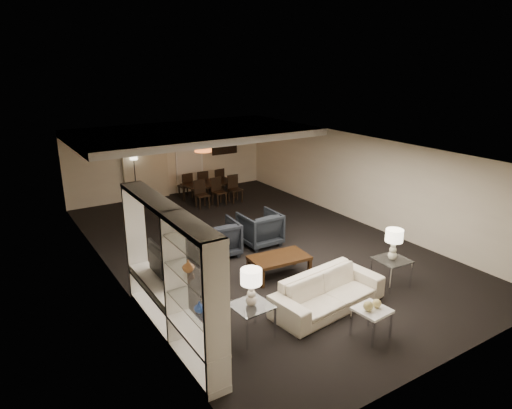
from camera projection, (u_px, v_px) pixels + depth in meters
The scene contains 35 objects.
floor at pixel (256, 246), 11.52m from camera, with size 11.00×11.00×0.00m, color black.
ceiling at pixel (256, 148), 10.76m from camera, with size 7.00×11.00×0.02m, color silver.
wall_back at pixel (170, 159), 15.56m from camera, with size 7.00×0.02×2.50m, color beige.
wall_front at pixel (455, 291), 6.71m from camera, with size 7.00×0.02×2.50m, color beige.
wall_left at pixel (112, 225), 9.35m from camera, with size 0.02×11.00×2.50m, color beige.
wall_right at pixel (360, 179), 12.92m from camera, with size 0.02×11.00×2.50m, color beige.
ceiling_soffit at pixel (193, 133), 13.60m from camera, with size 7.00×4.00×0.20m, color silver.
curtains at pixel (145, 164), 15.05m from camera, with size 1.50×0.12×2.40m, color beige.
door at pixel (189, 162), 15.96m from camera, with size 0.90×0.05×2.10m, color silver.
painting at pixel (224, 144), 16.51m from camera, with size 0.95×0.04×0.65m, color #142D38.
media_unit at pixel (169, 275), 7.38m from camera, with size 0.38×3.40×2.35m, color white, non-canonical shape.
pendant_light at pixel (203, 148), 13.90m from camera, with size 0.52×0.52×0.24m, color #D8591E.
sofa at pixel (328, 292), 8.56m from camera, with size 2.30×0.90×0.67m, color beige.
coffee_table at pixel (279, 266), 9.88m from camera, with size 1.26×0.74×0.45m, color black, non-canonical shape.
armchair_left at pixel (218, 238), 10.88m from camera, with size 0.91×0.94×0.85m, color black.
armchair_right at pixel (260, 229), 11.49m from camera, with size 0.91×0.94×0.85m, color black.
side_table_left at pixel (251, 320), 7.71m from camera, with size 0.63×0.63×0.59m, color white, non-canonical shape.
side_table_right at pixel (391, 272), 9.44m from camera, with size 0.63×0.63×0.59m, color silver, non-canonical shape.
table_lamp_left at pixel (251, 288), 7.52m from camera, with size 0.36×0.36×0.65m, color beige, non-canonical shape.
table_lamp_right at pixel (393, 245), 9.25m from camera, with size 0.36×0.36×0.65m, color beige, non-canonical shape.
marble_table at pixel (371, 323), 7.70m from camera, with size 0.53×0.53×0.53m, color white, non-canonical shape.
gold_gourd_a at pixel (368, 306), 7.54m from camera, with size 0.17×0.17×0.17m, color tan.
gold_gourd_b at pixel (377, 303), 7.65m from camera, with size 0.15×0.15×0.15m, color #E2CA77.
television at pixel (155, 264), 8.05m from camera, with size 0.14×1.05×0.61m, color black.
vase_blue at pixel (199, 307), 6.49m from camera, with size 0.16×0.16×0.17m, color #2647A5.
vase_amber at pixel (188, 266), 6.60m from camera, with size 0.18×0.18×0.19m, color #B5703C.
floor_speaker at pixel (184, 253), 9.61m from camera, with size 0.13×0.13×1.21m, color black.
dining_table at pixel (210, 191), 15.19m from camera, with size 1.68×0.94×0.59m, color black.
chair_nl at pixel (202, 195), 14.32m from camera, with size 0.41×0.41×0.88m, color black, non-canonical shape.
chair_nm at pixel (219, 192), 14.63m from camera, with size 0.41×0.41×0.88m, color black, non-canonical shape.
chair_nr at pixel (235, 189), 14.93m from camera, with size 0.41×0.41×0.88m, color black, non-canonical shape.
chair_fl at pixel (185, 185), 15.37m from camera, with size 0.41×0.41×0.88m, color black, non-canonical shape.
chair_fm at pixel (201, 183), 15.67m from camera, with size 0.41×0.41×0.88m, color black, non-canonical shape.
chair_fr at pixel (217, 180), 15.98m from camera, with size 0.41×0.41×0.88m, color black, non-canonical shape.
floor_lamp at pixel (135, 178), 14.77m from camera, with size 0.24×0.24×1.65m, color black, non-canonical shape.
Camera 1 is at (-5.70, -9.00, 4.52)m, focal length 32.00 mm.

